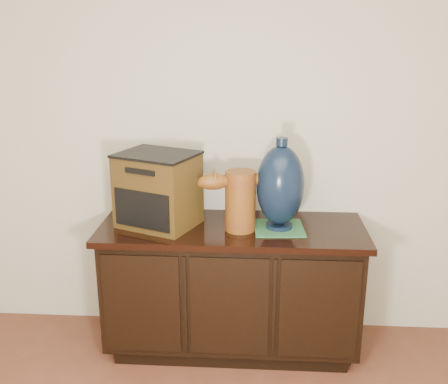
# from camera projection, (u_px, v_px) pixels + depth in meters

# --- Properties ---
(sideboard) EXTENTS (1.46, 0.56, 0.75)m
(sideboard) POSITION_uv_depth(u_px,v_px,m) (232.00, 287.00, 2.99)
(sideboard) COLOR black
(sideboard) RESTS_ON ground
(terracotta_vessel) EXTENTS (0.46, 0.20, 0.33)m
(terracotta_vessel) POSITION_uv_depth(u_px,v_px,m) (240.00, 197.00, 2.78)
(terracotta_vessel) COLOR brown
(terracotta_vessel) RESTS_ON sideboard
(tv_radio) EXTENTS (0.50, 0.45, 0.41)m
(tv_radio) POSITION_uv_depth(u_px,v_px,m) (158.00, 190.00, 2.84)
(tv_radio) COLOR #3F2C0F
(tv_radio) RESTS_ON sideboard
(green_mat) EXTENTS (0.28, 0.28, 0.01)m
(green_mat) POSITION_uv_depth(u_px,v_px,m) (279.00, 228.00, 2.84)
(green_mat) COLOR #2A5D36
(green_mat) RESTS_ON sideboard
(lamp_base) EXTENTS (0.27, 0.27, 0.49)m
(lamp_base) POSITION_uv_depth(u_px,v_px,m) (280.00, 186.00, 2.77)
(lamp_base) COLOR black
(lamp_base) RESTS_ON green_mat
(spray_can) EXTENTS (0.06, 0.06, 0.17)m
(spray_can) POSITION_uv_depth(u_px,v_px,m) (186.00, 206.00, 2.94)
(spray_can) COLOR #5A120F
(spray_can) RESTS_ON sideboard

